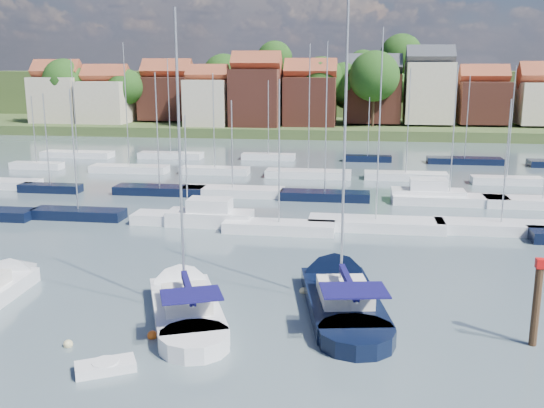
# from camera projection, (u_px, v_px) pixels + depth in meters

# --- Properties ---
(ground) EXTENTS (260.00, 260.00, 0.00)m
(ground) POSITION_uv_depth(u_px,v_px,m) (298.00, 183.00, 68.71)
(ground) COLOR #43555C
(ground) RESTS_ON ground
(sailboat_centre) EXTENTS (7.76, 12.83, 16.95)m
(sailboat_centre) POSITION_uv_depth(u_px,v_px,m) (183.00, 299.00, 33.15)
(sailboat_centre) COLOR white
(sailboat_centre) RESTS_ON ground
(sailboat_navy) EXTENTS (6.15, 14.40, 19.22)m
(sailboat_navy) POSITION_uv_depth(u_px,v_px,m) (337.00, 289.00, 34.60)
(sailboat_navy) COLOR black
(sailboat_navy) RESTS_ON ground
(tender) EXTENTS (2.75, 2.22, 0.54)m
(tender) POSITION_uv_depth(u_px,v_px,m) (105.00, 367.00, 25.89)
(tender) COLOR white
(tender) RESTS_ON ground
(timber_piling) EXTENTS (0.40, 0.40, 6.49)m
(timber_piling) POSITION_uv_depth(u_px,v_px,m) (535.00, 322.00, 28.14)
(timber_piling) COLOR #4C331E
(timber_piling) RESTS_ON ground
(buoy_b) EXTENTS (0.45, 0.45, 0.45)m
(buoy_b) POSITION_uv_depth(u_px,v_px,m) (68.00, 346.00, 28.26)
(buoy_b) COLOR beige
(buoy_b) RESTS_ON ground
(buoy_c) EXTENTS (0.49, 0.49, 0.49)m
(buoy_c) POSITION_uv_depth(u_px,v_px,m) (152.00, 338.00, 29.18)
(buoy_c) COLOR #D85914
(buoy_c) RESTS_ON ground
(buoy_d) EXTENTS (0.51, 0.51, 0.51)m
(buoy_d) POSITION_uv_depth(u_px,v_px,m) (212.00, 353.00, 27.60)
(buoy_d) COLOR beige
(buoy_d) RESTS_ON ground
(buoy_e) EXTENTS (0.42, 0.42, 0.42)m
(buoy_e) POSITION_uv_depth(u_px,v_px,m) (303.00, 293.00, 35.03)
(buoy_e) COLOR beige
(buoy_e) RESTS_ON ground
(buoy_f) EXTENTS (0.45, 0.45, 0.45)m
(buoy_f) POSITION_uv_depth(u_px,v_px,m) (371.00, 355.00, 27.42)
(buoy_f) COLOR #D85914
(buoy_f) RESTS_ON ground
(marina_field) EXTENTS (79.62, 41.41, 15.93)m
(marina_field) POSITION_uv_depth(u_px,v_px,m) (312.00, 188.00, 63.66)
(marina_field) COLOR white
(marina_field) RESTS_ON ground
(far_shore_town) EXTENTS (212.46, 90.00, 22.27)m
(far_shore_town) POSITION_uv_depth(u_px,v_px,m) (344.00, 100.00, 156.87)
(far_shore_town) COLOR #495A2D
(far_shore_town) RESTS_ON ground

